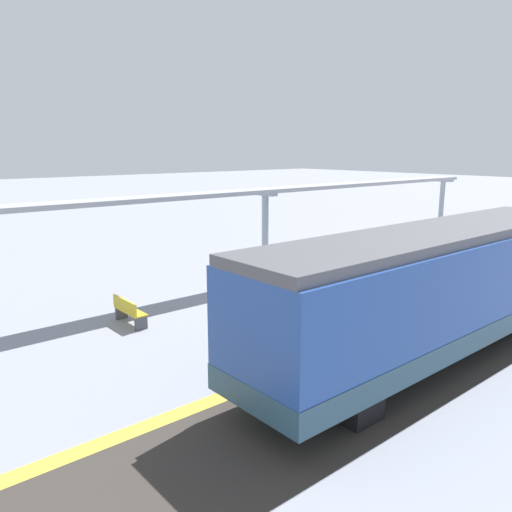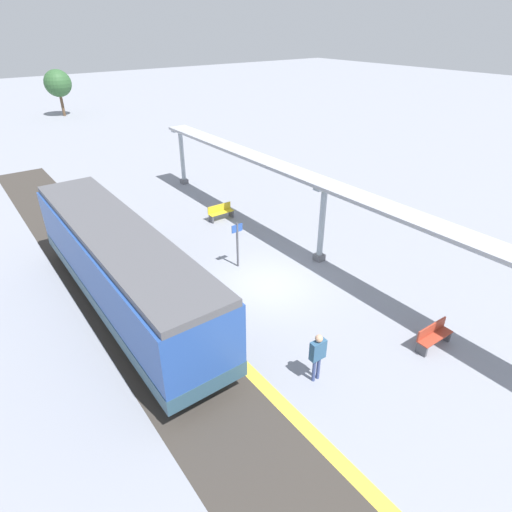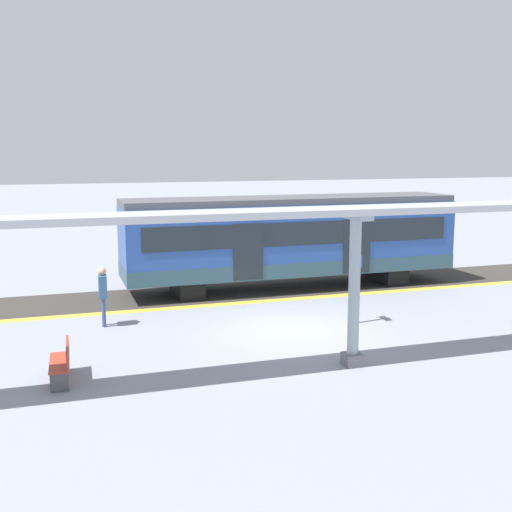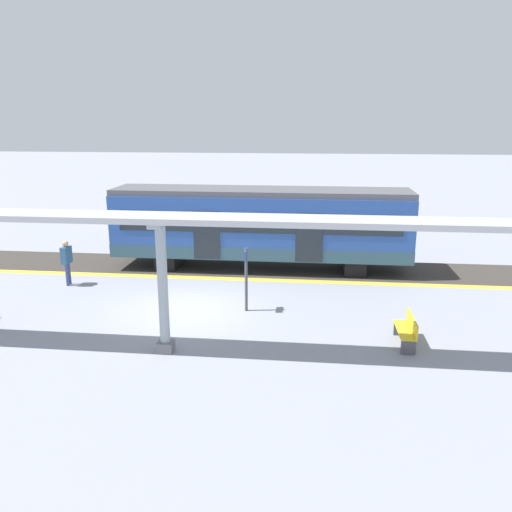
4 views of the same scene
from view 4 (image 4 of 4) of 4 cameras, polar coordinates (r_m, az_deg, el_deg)
name	(u,v)px [view 4 (image 4 of 4)]	position (r m, az deg, el deg)	size (l,w,h in m)	color
ground_plane	(187,309)	(17.99, -7.67, -5.81)	(176.00, 176.00, 0.00)	gray
tactile_edge_strip	(208,278)	(21.31, -5.36, -2.44)	(0.44, 34.69, 0.01)	gold
trackbed	(216,266)	(23.02, -4.45, -1.12)	(3.20, 46.69, 0.01)	#38332D
train_near_carriage	(261,227)	(22.29, 0.52, 3.24)	(2.65, 12.66, 3.48)	#274B98
canopy_pillar_second	(163,287)	(14.24, -10.27, -3.44)	(1.10, 0.44, 3.72)	slate
canopy_beam	(156,218)	(13.81, -11.04, 4.15)	(1.20, 27.90, 0.16)	#A8AAB2
bench_near_end	(407,330)	(15.58, 16.39, -7.87)	(1.50, 0.44, 0.86)	gold
platform_info_sign	(246,273)	(17.25, -1.10, -1.92)	(0.56, 0.10, 2.20)	#4C4C51
passenger_waiting_near_edge	(67,257)	(21.35, -20.23, -0.15)	(0.53, 0.25, 1.79)	#3C4A7E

